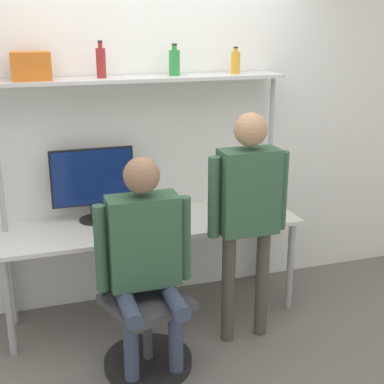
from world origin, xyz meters
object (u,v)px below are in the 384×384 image
laptop (136,222)px  bottle_red (101,62)px  person_standing (248,201)px  monitor (93,181)px  person_seated (145,250)px  bottle_green (174,62)px  storage_box (31,66)px  cell_phone (176,226)px  bottle_amber (235,62)px  office_chair (144,323)px

laptop → bottle_red: bearing=118.1°
laptop → person_standing: bearing=-30.7°
monitor → person_seated: 0.86m
person_standing → bottle_green: (-0.30, 0.66, 0.84)m
storage_box → person_standing: bearing=-27.7°
cell_phone → bottle_red: (-0.42, 0.29, 1.12)m
monitor → storage_box: 0.89m
bottle_amber → bottle_red: bearing=-180.0°
monitor → bottle_amber: size_ratio=3.10×
person_standing → bottle_green: bottle_green is taller
laptop → bottle_amber: size_ratio=1.75×
office_chair → monitor: bearing=102.6°
laptop → cell_phone: (0.28, -0.02, -0.06)m
laptop → storage_box: bearing=155.7°
bottle_amber → bottle_green: bottle_green is taller
laptop → office_chair: 0.70m
bottle_red → laptop: bearing=-61.9°
storage_box → office_chair: bearing=-55.1°
monitor → bottle_red: bearing=-11.4°
person_standing → person_seated: bearing=-169.2°
monitor → cell_phone: 0.67m
storage_box → cell_phone: bearing=-18.3°
monitor → cell_phone: bearing=-30.7°
bottle_red → storage_box: 0.45m
person_standing → storage_box: size_ratio=6.33×
bottle_amber → bottle_green: bearing=-180.0°
person_seated → storage_box: bearing=124.1°
office_chair → bottle_red: size_ratio=3.83×
office_chair → bottle_red: bearing=95.7°
cell_phone → person_seated: (-0.34, -0.51, 0.08)m
monitor → laptop: monitor is taller
laptop → cell_phone: size_ratio=2.21×
monitor → storage_box: storage_box is taller
office_chair → storage_box: storage_box is taller
person_standing → bottle_red: (-0.81, 0.66, 0.85)m
office_chair → person_seated: (0.01, -0.04, 0.53)m
laptop → bottle_green: bottle_green is taller
person_standing → bottle_amber: size_ratio=8.29×
person_seated → office_chair: bearing=106.4°
monitor → bottle_amber: bearing=-1.1°
monitor → person_seated: size_ratio=0.43×
laptop → storage_box: storage_box is taller
monitor → person_standing: person_standing is taller
person_seated → person_standing: 0.75m
bottle_amber → storage_box: bearing=-180.0°
cell_phone → office_chair: (-0.35, -0.46, -0.44)m
laptop → cell_phone: bearing=-4.4°
office_chair → bottle_amber: (0.89, 0.75, 1.54)m
laptop → monitor: bearing=129.9°
monitor → person_standing: size_ratio=0.37×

